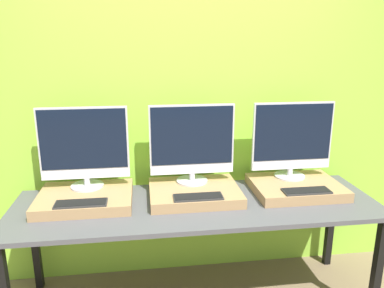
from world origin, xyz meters
TOP-DOWN VIEW (x-y plane):
  - wall_back at (0.00, 0.81)m, footprint 8.00×0.04m
  - workbench at (0.00, 0.37)m, footprint 2.39×0.74m
  - wooden_riser_left at (-0.72, 0.47)m, footprint 0.60×0.48m
  - monitor_left at (-0.72, 0.59)m, footprint 0.58×0.22m
  - keyboard_left at (-0.72, 0.30)m, footprint 0.31×0.12m
  - wooden_riser_center at (0.00, 0.47)m, footprint 0.60×0.48m
  - monitor_center at (0.00, 0.59)m, footprint 0.58×0.22m
  - keyboard_center at (0.00, 0.30)m, footprint 0.31×0.12m
  - wooden_riser_right at (0.72, 0.47)m, footprint 0.60×0.48m
  - monitor_right at (0.72, 0.59)m, footprint 0.58×0.22m
  - keyboard_right at (0.72, 0.30)m, footprint 0.31×0.12m

SIDE VIEW (x-z plane):
  - workbench at x=0.00m, z-range 0.31..1.06m
  - wooden_riser_left at x=-0.72m, z-range 0.75..0.82m
  - wooden_riser_center at x=0.00m, z-range 0.75..0.82m
  - wooden_riser_right at x=0.72m, z-range 0.75..0.82m
  - keyboard_left at x=-0.72m, z-range 0.82..0.83m
  - keyboard_center at x=0.00m, z-range 0.82..0.83m
  - keyboard_right at x=0.72m, z-range 0.82..0.83m
  - monitor_left at x=-0.72m, z-range 0.82..1.37m
  - monitor_center at x=0.00m, z-range 0.82..1.37m
  - monitor_right at x=0.72m, z-range 0.82..1.37m
  - wall_back at x=0.00m, z-range 0.00..2.60m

